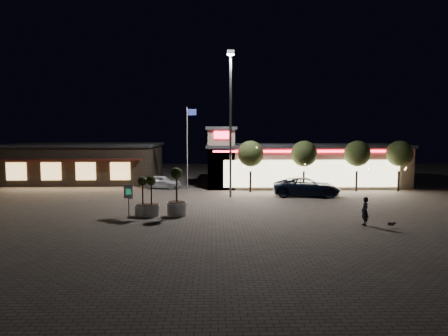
{
  "coord_description": "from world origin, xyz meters",
  "views": [
    {
      "loc": [
        0.55,
        -25.9,
        5.5
      ],
      "look_at": [
        1.39,
        6.0,
        2.69
      ],
      "focal_mm": 32.0,
      "sensor_mm": 36.0,
      "label": 1
    }
  ],
  "objects_px": {
    "white_sedan": "(161,182)",
    "valet_sign": "(129,194)",
    "pickup_truck": "(307,187)",
    "planter_mid": "(177,201)",
    "pedestrian": "(365,211)",
    "planter_left": "(143,204)"
  },
  "relations": [
    {
      "from": "white_sedan",
      "to": "planter_mid",
      "type": "distance_m",
      "value": 13.31
    },
    {
      "from": "planter_left",
      "to": "valet_sign",
      "type": "relative_size",
      "value": 1.27
    },
    {
      "from": "white_sedan",
      "to": "planter_mid",
      "type": "xyz_separation_m",
      "value": [
        2.75,
        -13.02,
        0.33
      ]
    },
    {
      "from": "pickup_truck",
      "to": "white_sedan",
      "type": "distance_m",
      "value": 14.26
    },
    {
      "from": "white_sedan",
      "to": "pedestrian",
      "type": "height_order",
      "value": "pedestrian"
    },
    {
      "from": "planter_left",
      "to": "valet_sign",
      "type": "xyz_separation_m",
      "value": [
        -0.92,
        -0.08,
        0.64
      ]
    },
    {
      "from": "pedestrian",
      "to": "white_sedan",
      "type": "bearing_deg",
      "value": -140.68
    },
    {
      "from": "planter_mid",
      "to": "white_sedan",
      "type": "bearing_deg",
      "value": 101.93
    },
    {
      "from": "planter_left",
      "to": "pickup_truck",
      "type": "bearing_deg",
      "value": 31.82
    },
    {
      "from": "pickup_truck",
      "to": "white_sedan",
      "type": "xyz_separation_m",
      "value": [
        -13.33,
        5.07,
        -0.13
      ]
    },
    {
      "from": "pickup_truck",
      "to": "valet_sign",
      "type": "height_order",
      "value": "valet_sign"
    },
    {
      "from": "white_sedan",
      "to": "planter_left",
      "type": "xyz_separation_m",
      "value": [
        0.5,
        -13.02,
        0.14
      ]
    },
    {
      "from": "pickup_truck",
      "to": "planter_left",
      "type": "height_order",
      "value": "planter_left"
    },
    {
      "from": "pickup_truck",
      "to": "pedestrian",
      "type": "relative_size",
      "value": 3.36
    },
    {
      "from": "pickup_truck",
      "to": "valet_sign",
      "type": "xyz_separation_m",
      "value": [
        -13.74,
        -8.03,
        0.65
      ]
    },
    {
      "from": "pickup_truck",
      "to": "pedestrian",
      "type": "xyz_separation_m",
      "value": [
        0.87,
        -11.17,
        0.06
      ]
    },
    {
      "from": "pickup_truck",
      "to": "pedestrian",
      "type": "distance_m",
      "value": 11.2
    },
    {
      "from": "white_sedan",
      "to": "valet_sign",
      "type": "distance_m",
      "value": 13.13
    },
    {
      "from": "white_sedan",
      "to": "valet_sign",
      "type": "bearing_deg",
      "value": -168.81
    },
    {
      "from": "pedestrian",
      "to": "planter_mid",
      "type": "xyz_separation_m",
      "value": [
        -11.45,
        3.22,
        0.14
      ]
    },
    {
      "from": "pickup_truck",
      "to": "white_sedan",
      "type": "bearing_deg",
      "value": 77.35
    },
    {
      "from": "white_sedan",
      "to": "planter_mid",
      "type": "height_order",
      "value": "planter_mid"
    }
  ]
}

